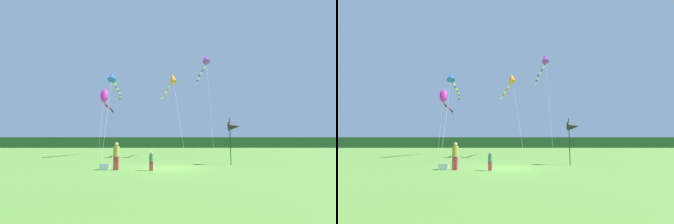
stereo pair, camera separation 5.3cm
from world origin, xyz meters
TOP-DOWN VIEW (x-y plane):
  - ground_plane at (0.00, 0.00)m, footprint 120.00×120.00m
  - distant_treeline at (0.00, 45.00)m, footprint 108.00×3.42m
  - person_adult at (-3.39, -1.12)m, footprint 0.39×0.39m
  - person_child at (-1.11, -1.42)m, footprint 0.26×0.26m
  - cooler_box at (-4.19, -0.94)m, footprint 0.54×0.44m
  - banner_flag_pole at (5.18, 1.89)m, footprint 0.90×0.70m
  - kite_magenta at (-7.66, 11.65)m, footprint 0.90×6.67m
  - kite_blue at (-6.27, 9.65)m, footprint 1.01×9.47m
  - kite_purple at (4.23, 9.41)m, footprint 0.98×9.52m
  - kite_orange at (0.38, 9.38)m, footprint 2.65×8.10m

SIDE VIEW (x-z plane):
  - ground_plane at x=0.00m, z-range 0.00..0.00m
  - cooler_box at x=-4.19m, z-range 0.00..0.36m
  - person_child at x=-1.11m, z-range 0.07..1.26m
  - person_adult at x=-3.39m, z-range 0.10..1.87m
  - distant_treeline at x=0.00m, z-range 0.00..2.68m
  - banner_flag_pole at x=5.18m, z-range 1.13..4.79m
  - kite_magenta at x=-7.66m, z-range 2.99..11.06m
  - kite_orange at x=0.38m, z-range 3.83..13.33m
  - kite_blue at x=-6.27m, z-range 3.97..13.71m
  - kite_purple at x=4.23m, z-range 4.94..16.58m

